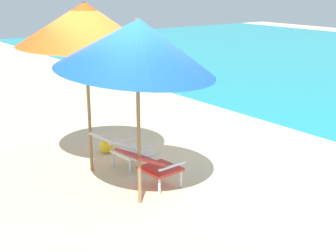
{
  "coord_description": "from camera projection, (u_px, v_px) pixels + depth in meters",
  "views": [
    {
      "loc": [
        5.71,
        -3.86,
        2.89
      ],
      "look_at": [
        0.0,
        0.35,
        0.75
      ],
      "focal_mm": 51.15,
      "sensor_mm": 36.0,
      "label": 1
    }
  ],
  "objects": [
    {
      "name": "ground_plane",
      "position": [
        312.0,
        131.0,
        9.7
      ],
      "size": [
        40.0,
        40.0,
        0.0
      ],
      "primitive_type": "plane",
      "color": "beige"
    },
    {
      "name": "lounge_chair_left",
      "position": [
        123.0,
        147.0,
        7.52
      ],
      "size": [
        0.61,
        0.92,
        0.68
      ],
      "color": "silver",
      "rests_on": "ground_plane"
    },
    {
      "name": "lounge_chair_right",
      "position": [
        151.0,
        164.0,
        6.82
      ],
      "size": [
        0.62,
        0.92,
        0.68
      ],
      "color": "red",
      "rests_on": "ground_plane"
    },
    {
      "name": "beach_umbrella_left",
      "position": [
        85.0,
        25.0,
        6.97
      ],
      "size": [
        2.72,
        2.73,
        2.66
      ],
      "color": "olive",
      "rests_on": "ground_plane"
    },
    {
      "name": "beach_umbrella_right",
      "position": [
        137.0,
        45.0,
        5.92
      ],
      "size": [
        2.9,
        2.89,
        2.56
      ],
      "color": "olive",
      "rests_on": "ground_plane"
    },
    {
      "name": "beach_ball",
      "position": [
        107.0,
        146.0,
        8.41
      ],
      "size": [
        0.24,
        0.24,
        0.24
      ],
      "primitive_type": "sphere",
      "color": "yellow",
      "rests_on": "ground_plane"
    }
  ]
}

